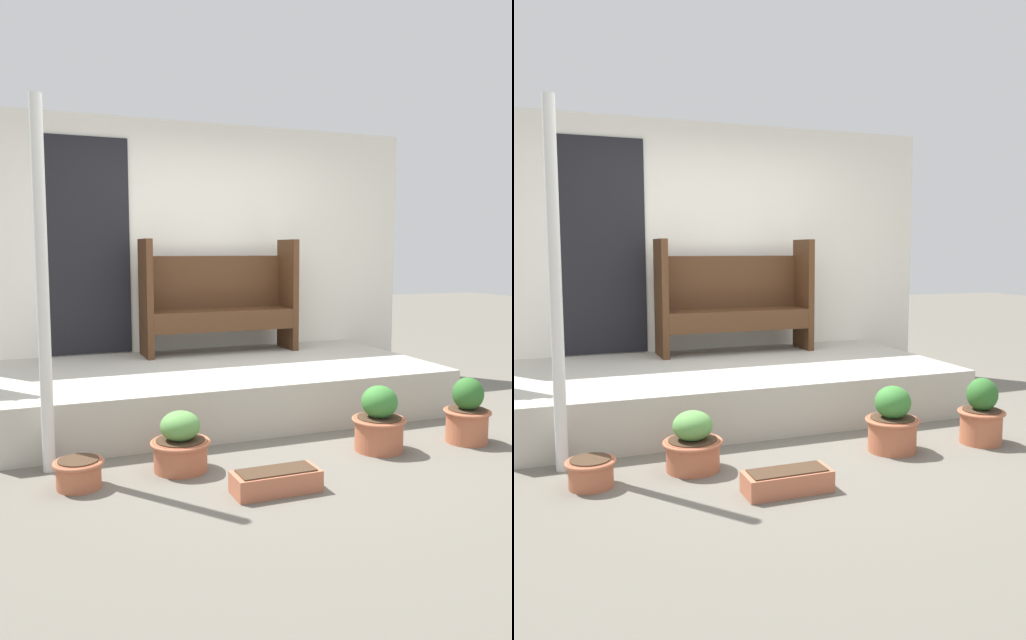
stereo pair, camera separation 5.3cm
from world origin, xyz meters
TOP-DOWN VIEW (x-y plane):
  - ground_plane at (0.00, 0.00)m, footprint 24.00×24.00m
  - porch_slab at (-0.09, 0.95)m, footprint 3.55×1.90m
  - house_wall at (-0.13, 1.92)m, footprint 4.75×0.08m
  - support_post at (-1.55, -0.11)m, footprint 0.08×0.08m
  - bench at (0.13, 1.62)m, footprint 1.48×0.40m
  - flower_pot_left at (-1.41, -0.46)m, footprint 0.30×0.30m
  - flower_pot_middle at (-0.78, -0.40)m, footprint 0.38×0.38m
  - flower_pot_right at (0.58, -0.52)m, footprint 0.37×0.37m
  - flower_pot_far_right at (1.27, -0.59)m, footprint 0.33×0.33m
  - planter_box_rect at (-0.37, -0.94)m, footprint 0.50×0.20m

SIDE VIEW (x-z plane):
  - ground_plane at x=0.00m, z-range 0.00..0.00m
  - planter_box_rect at x=-0.37m, z-range 0.00..0.13m
  - flower_pot_left at x=-1.41m, z-range 0.01..0.18m
  - flower_pot_middle at x=-0.78m, z-range -0.02..0.35m
  - porch_slab at x=-0.09m, z-range 0.00..0.39m
  - flower_pot_right at x=0.58m, z-range -0.03..0.42m
  - flower_pot_far_right at x=1.27m, z-range -0.03..0.44m
  - bench at x=0.13m, z-range 0.38..1.46m
  - support_post at x=-1.55m, z-range 0.00..2.28m
  - house_wall at x=-0.13m, z-range 0.00..2.60m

